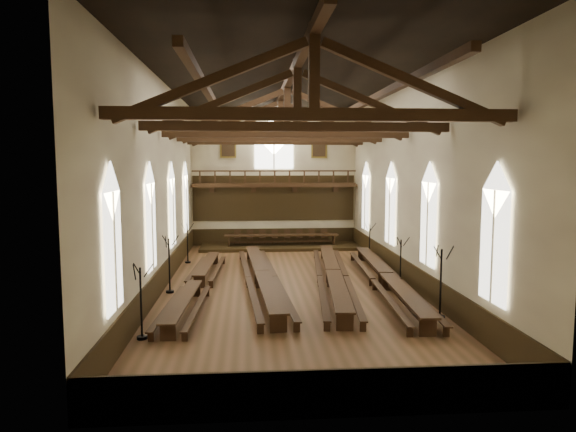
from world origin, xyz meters
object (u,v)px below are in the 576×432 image
(refectory_row_d, at_px, (387,277))
(refectory_row_a, at_px, (197,282))
(dais, at_px, (282,246))
(refectory_row_c, at_px, (334,274))
(candelabrum_left_near, at_px, (141,316))
(candelabrum_right_mid, at_px, (400,271))
(candelabrum_left_mid, at_px, (170,275))
(high_table, at_px, (282,236))
(candelabrum_left_far, at_px, (188,251))
(candelabrum_right_near, at_px, (440,296))
(candelabrum_right_far, at_px, (369,249))
(refectory_row_b, at_px, (261,274))

(refectory_row_d, bearing_deg, refectory_row_a, -179.37)
(refectory_row_a, bearing_deg, dais, 68.62)
(refectory_row_c, relative_size, dais, 1.30)
(candelabrum_left_near, relative_size, candelabrum_right_mid, 1.09)
(candelabrum_left_mid, bearing_deg, refectory_row_c, 6.91)
(candelabrum_right_mid, bearing_deg, high_table, 113.57)
(candelabrum_left_far, bearing_deg, refectory_row_c, -38.12)
(candelabrum_left_mid, xyz_separation_m, candelabrum_right_near, (11.10, -4.82, 0.06))
(dais, xyz_separation_m, candelabrum_left_near, (-6.01, -18.44, 0.70))
(refectory_row_d, bearing_deg, high_table, 109.80)
(refectory_row_c, bearing_deg, refectory_row_a, -171.84)
(dais, height_order, candelabrum_left_near, candelabrum_left_near)
(high_table, bearing_deg, refectory_row_d, -70.20)
(candelabrum_right_mid, bearing_deg, candelabrum_right_far, 90.00)
(refectory_row_b, bearing_deg, refectory_row_a, -161.70)
(candelabrum_left_near, height_order, candelabrum_left_mid, candelabrum_left_mid)
(candelabrum_right_near, distance_m, candelabrum_right_far, 11.75)
(candelabrum_left_mid, relative_size, candelabrum_left_far, 1.11)
(candelabrum_right_far, bearing_deg, refectory_row_b, -138.99)
(high_table, bearing_deg, candelabrum_right_mid, -66.43)
(refectory_row_b, bearing_deg, candelabrum_right_mid, -4.68)
(refectory_row_c, distance_m, candelabrum_right_near, 6.62)
(refectory_row_d, height_order, candelabrum_left_far, candelabrum_left_far)
(refectory_row_b, distance_m, refectory_row_c, 3.58)
(refectory_row_c, distance_m, candelabrum_right_far, 6.79)
(candelabrum_left_mid, bearing_deg, refectory_row_b, 13.22)
(refectory_row_a, height_order, refectory_row_d, refectory_row_d)
(candelabrum_right_far, bearing_deg, candelabrum_left_far, 178.97)
(refectory_row_b, relative_size, candelabrum_right_far, 6.30)
(candelabrum_left_mid, height_order, candelabrum_left_far, candelabrum_left_mid)
(dais, relative_size, high_table, 1.41)
(refectory_row_c, relative_size, refectory_row_d, 1.01)
(refectory_row_a, distance_m, candelabrum_left_near, 6.46)
(refectory_row_b, distance_m, candelabrum_left_near, 8.49)
(refectory_row_c, distance_m, high_table, 11.33)
(candelabrum_left_near, bearing_deg, refectory_row_c, 42.73)
(refectory_row_d, height_order, candelabrum_right_near, candelabrum_right_near)
(refectory_row_d, relative_size, candelabrum_right_near, 5.07)
(candelabrum_left_mid, bearing_deg, refectory_row_d, 0.59)
(refectory_row_d, distance_m, candelabrum_right_mid, 0.86)
(refectory_row_c, height_order, high_table, high_table)
(candelabrum_right_near, height_order, candelabrum_right_far, candelabrum_right_near)
(refectory_row_a, distance_m, high_table, 13.02)
(refectory_row_a, bearing_deg, refectory_row_b, 18.30)
(refectory_row_a, distance_m, candelabrum_right_far, 12.03)
(refectory_row_b, bearing_deg, candelabrum_right_near, -40.53)
(refectory_row_a, relative_size, candelabrum_left_near, 5.24)
(candelabrum_right_near, xyz_separation_m, candelabrum_right_mid, (-0.00, 5.27, -0.14))
(candelabrum_left_far, relative_size, candelabrum_right_near, 0.84)
(candelabrum_left_mid, bearing_deg, high_table, 63.65)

